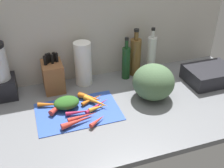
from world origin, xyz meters
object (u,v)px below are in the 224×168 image
(winter_squash, at_px, (153,82))
(carrot_3, at_px, (78,121))
(carrot_4, at_px, (51,104))
(blender_appliance, at_px, (0,75))
(carrot_7, at_px, (96,102))
(bottle_0, at_px, (126,62))
(knife_block, at_px, (53,76))
(carrot_8, at_px, (97,108))
(dish_rack, at_px, (210,75))
(carrot_6, at_px, (61,105))
(carrot_0, at_px, (83,116))
(carrot_5, at_px, (97,105))
(paper_towel_roll, at_px, (83,64))
(carrot_10, at_px, (90,97))
(bottle_1, at_px, (135,56))
(cutting_board, at_px, (78,111))
(carrot_1, at_px, (98,121))
(carrot_2, at_px, (79,112))
(bottle_2, at_px, (151,55))
(carrot_9, at_px, (92,99))

(winter_squash, bearing_deg, carrot_3, -166.83)
(carrot_4, bearing_deg, blender_appliance, 140.74)
(carrot_7, distance_m, bottle_0, 0.36)
(carrot_3, xyz_separation_m, knife_block, (-0.06, 0.37, 0.07))
(carrot_3, bearing_deg, carrot_8, 33.36)
(carrot_7, xyz_separation_m, blender_appliance, (-0.48, 0.25, 0.12))
(dish_rack, bearing_deg, carrot_6, 179.45)
(carrot_0, xyz_separation_m, carrot_5, (0.10, 0.07, -0.00))
(paper_towel_roll, bearing_deg, carrot_10, -94.38)
(knife_block, relative_size, bottle_1, 0.73)
(carrot_3, height_order, dish_rack, dish_rack)
(cutting_board, bearing_deg, carrot_5, -0.54)
(carrot_1, relative_size, carrot_6, 0.62)
(carrot_2, distance_m, bottle_1, 0.55)
(carrot_10, bearing_deg, carrot_7, -65.29)
(carrot_2, xyz_separation_m, dish_rack, (0.84, 0.08, 0.03))
(carrot_2, bearing_deg, paper_towel_roll, 72.11)
(carrot_4, bearing_deg, bottle_0, 18.98)
(winter_squash, xyz_separation_m, knife_block, (-0.52, 0.26, -0.01))
(carrot_6, bearing_deg, bottle_2, 18.21)
(carrot_4, distance_m, bottle_1, 0.61)
(carrot_2, height_order, carrot_7, carrot_7)
(carrot_6, xyz_separation_m, bottle_2, (0.62, 0.20, 0.11))
(carrot_1, height_order, paper_towel_roll, paper_towel_roll)
(carrot_3, bearing_deg, cutting_board, 78.05)
(carrot_9, relative_size, bottle_0, 0.52)
(winter_squash, relative_size, knife_block, 1.03)
(carrot_7, bearing_deg, carrot_6, 170.16)
(carrot_2, xyz_separation_m, carrot_4, (-0.13, 0.11, 0.00))
(carrot_2, height_order, carrot_5, same)
(carrot_9, distance_m, bottle_2, 0.50)
(carrot_2, bearing_deg, carrot_3, -107.39)
(carrot_3, height_order, bottle_1, bottle_1)
(winter_squash, distance_m, blender_appliance, 0.85)
(bottle_1, bearing_deg, carrot_9, -147.31)
(carrot_4, height_order, bottle_2, bottle_2)
(carrot_5, relative_size, carrot_8, 1.67)
(carrot_1, xyz_separation_m, carrot_7, (0.04, 0.15, 0.00))
(cutting_board, relative_size, bottle_0, 1.59)
(carrot_3, bearing_deg, carrot_7, 44.89)
(carrot_8, xyz_separation_m, paper_towel_roll, (0.00, 0.30, 0.11))
(carrot_9, distance_m, dish_rack, 0.75)
(bottle_0, relative_size, bottle_2, 0.88)
(carrot_7, bearing_deg, paper_towel_roll, 91.55)
(carrot_5, bearing_deg, paper_towel_roll, 91.17)
(carrot_3, distance_m, dish_rack, 0.88)
(carrot_3, distance_m, blender_appliance, 0.53)
(carrot_4, distance_m, carrot_5, 0.25)
(dish_rack, bearing_deg, cutting_board, -176.56)
(paper_towel_roll, bearing_deg, cutting_board, -109.83)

